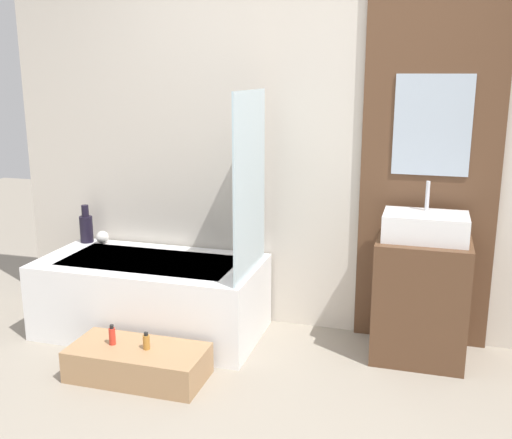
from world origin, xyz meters
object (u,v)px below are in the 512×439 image
bottle_soap_primary (112,336)px  bottle_soap_secondary (146,342)px  bathtub (151,296)px  vase_tall_dark (86,227)px  wooden_step_bench (138,363)px  sink (425,227)px  vase_round_light (102,237)px

bottle_soap_primary → bottle_soap_secondary: 0.22m
bathtub → bottle_soap_primary: bathtub is taller
bottle_soap_primary → vase_tall_dark: bearing=127.9°
wooden_step_bench → bottle_soap_secondary: bottle_soap_secondary is taller
vase_tall_dark → sink: bearing=-3.6°
sink → bottle_soap_secondary: 1.75m
sink → bottle_soap_primary: sink is taller
vase_round_light → bottle_soap_secondary: bearing=-48.7°
bathtub → bottle_soap_secondary: (0.26, -0.60, -0.02)m
bathtub → bottle_soap_primary: 0.61m
vase_tall_dark → bottle_soap_primary: 1.17m
vase_tall_dark → bottle_soap_secondary: (0.90, -0.88, -0.39)m
sink → vase_tall_dark: sink is taller
wooden_step_bench → bottle_soap_secondary: bearing=0.0°
bathtub → sink: size_ratio=3.02×
wooden_step_bench → vase_tall_dark: (-0.84, 0.88, 0.52)m
bottle_soap_secondary → bathtub: bearing=113.4°
vase_tall_dark → bottle_soap_primary: bearing=-52.1°
bottle_soap_primary → bottle_soap_secondary: (0.22, 0.00, -0.01)m
wooden_step_bench → vase_tall_dark: bearing=133.7°
bottle_soap_secondary → vase_tall_dark: bearing=135.7°
sink → wooden_step_bench: bearing=-154.6°
wooden_step_bench → sink: 1.85m
bathtub → sink: sink is taller
bathtub → bottle_soap_secondary: 0.66m
vase_round_light → bottle_soap_primary: (0.56, -0.88, -0.31)m
vase_tall_dark → bottle_soap_primary: size_ratio=2.29×
sink → bottle_soap_secondary: sink is taller
sink → vase_tall_dark: 2.39m
vase_tall_dark → bathtub: bearing=-23.2°
wooden_step_bench → bottle_soap_primary: 0.22m
sink → bottle_soap_primary: size_ratio=4.03×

